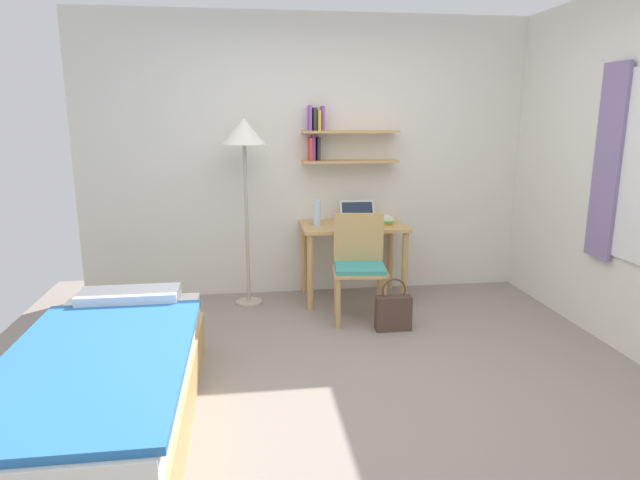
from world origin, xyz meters
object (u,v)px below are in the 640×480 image
book_stack (383,220)px  handbag (393,312)px  bed (104,388)px  desk_chair (359,262)px  standing_lamp (244,143)px  water_bottle (317,213)px  desk (353,239)px  laptop (358,217)px

book_stack → handbag: (-0.10, -0.82, -0.59)m
bed → desk_chair: (1.72, 1.46, 0.25)m
standing_lamp → water_bottle: size_ratio=7.06×
bed → desk_chair: desk_chair is taller
bed → desk: size_ratio=2.16×
water_bottle → handbag: 1.17m
bed → standing_lamp: bearing=67.8°
desk_chair → water_bottle: 0.68m
desk_chair → handbag: desk_chair is taller
book_stack → standing_lamp: bearing=-178.9°
bed → handbag: bed is taller
desk_chair → laptop: (0.11, 0.59, 0.27)m
desk → laptop: laptop is taller
bed → water_bottle: 2.51m
desk → desk_chair: size_ratio=1.07×
desk → standing_lamp: standing_lamp is taller
desk → desk_chair: desk_chair is taller
book_stack → handbag: size_ratio=0.54×
laptop → handbag: 1.08m
bed → standing_lamp: size_ratio=1.23×
handbag → laptop: bearing=97.3°
desk_chair → book_stack: size_ratio=3.78×
bed → water_bottle: water_bottle is taller
standing_lamp → handbag: 1.91m
desk_chair → laptop: size_ratio=2.70×
desk → standing_lamp: bearing=-179.1°
handbag → book_stack: bearing=82.8°
book_stack → laptop: bearing=163.1°
water_bottle → book_stack: 0.62m
desk_chair → book_stack: bearing=58.2°
desk → handbag: size_ratio=2.20×
laptop → handbag: laptop is taller
desk_chair → handbag: (0.22, -0.30, -0.34)m
book_stack → desk: bearing=-178.4°
laptop → handbag: size_ratio=0.76×
laptop → book_stack: 0.23m
handbag → water_bottle: bearing=122.1°
desk → book_stack: size_ratio=4.05×
standing_lamp → handbag: size_ratio=3.85×
water_bottle → desk_chair: bearing=-60.7°
desk_chair → water_bottle: bearing=119.3°
desk → book_stack: bearing=1.6°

